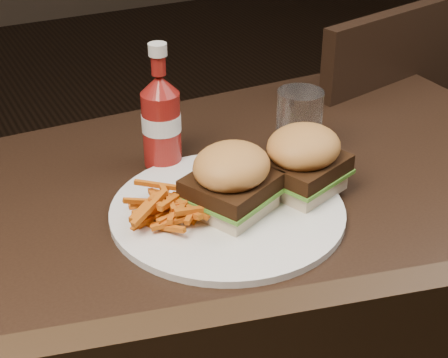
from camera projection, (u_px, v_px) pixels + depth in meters
name	position (u px, v px, depth m)	size (l,w,h in m)	color
dining_table	(220.00, 238.00, 0.92)	(1.20, 0.80, 0.04)	black
chair_far	(314.00, 179.00, 1.65)	(0.43, 0.43, 0.04)	black
plate	(227.00, 211.00, 0.93)	(0.32, 0.32, 0.01)	white
sandwich_half_a	(231.00, 203.00, 0.92)	(0.10, 0.09, 0.02)	beige
sandwich_half_b	(301.00, 182.00, 0.97)	(0.10, 0.09, 0.02)	beige
fries_pile	(173.00, 204.00, 0.90)	(0.10, 0.10, 0.04)	orange
ketchup_bottle	(162.00, 129.00, 1.03)	(0.06, 0.06, 0.12)	maroon
tumbler	(299.00, 125.00, 1.05)	(0.07, 0.07, 0.11)	white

